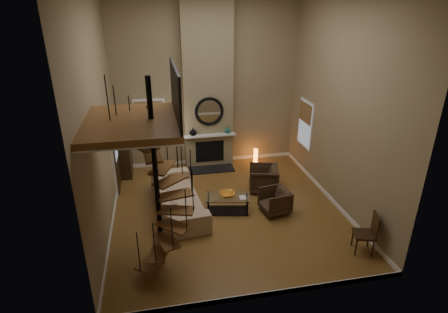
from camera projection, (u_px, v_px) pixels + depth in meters
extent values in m
cube|color=olive|center=(227.00, 209.00, 9.81)|extent=(6.00, 6.50, 0.01)
cube|color=#958360|center=(207.00, 84.00, 11.65)|extent=(6.00, 0.02, 5.50)
cube|color=#958360|center=(268.00, 167.00, 5.79)|extent=(6.00, 0.02, 5.50)
cube|color=#958360|center=(98.00, 119.00, 8.18)|extent=(0.02, 6.50, 5.50)
cube|color=#958360|center=(341.00, 105.00, 9.26)|extent=(0.02, 6.50, 5.50)
cube|color=white|center=(208.00, 160.00, 12.70)|extent=(6.00, 0.02, 0.12)
cube|color=white|center=(261.00, 295.00, 6.87)|extent=(6.00, 0.02, 0.12)
cube|color=white|center=(113.00, 219.00, 9.25)|extent=(0.02, 6.50, 0.12)
cube|color=white|center=(329.00, 197.00, 10.32)|extent=(0.02, 6.50, 0.12)
cube|color=#8A7B5A|center=(208.00, 85.00, 11.48)|extent=(1.60, 0.38, 5.50)
cube|color=black|center=(211.00, 169.00, 12.12)|extent=(1.50, 0.60, 0.04)
cube|color=black|center=(210.00, 151.00, 12.17)|extent=(0.95, 0.02, 0.72)
cube|color=white|center=(210.00, 135.00, 11.86)|extent=(1.70, 0.18, 0.06)
torus|color=black|center=(209.00, 111.00, 11.60)|extent=(0.94, 0.10, 0.94)
cylinder|color=white|center=(209.00, 111.00, 11.61)|extent=(0.80, 0.01, 0.80)
imported|color=black|center=(193.00, 132.00, 11.74)|extent=(0.24, 0.24, 0.25)
imported|color=#185554|center=(228.00, 130.00, 11.95)|extent=(0.20, 0.20, 0.21)
cube|color=white|center=(150.00, 122.00, 11.75)|extent=(1.02, 0.04, 1.52)
cube|color=#8C9EB2|center=(150.00, 122.00, 11.72)|extent=(0.90, 0.01, 1.40)
cube|color=#9E7547|center=(150.00, 116.00, 11.63)|extent=(0.90, 0.01, 0.98)
cube|color=white|center=(306.00, 124.00, 11.51)|extent=(0.04, 1.02, 1.52)
cube|color=#8C9EB2|center=(305.00, 124.00, 11.51)|extent=(0.01, 0.90, 1.40)
cube|color=#9E7547|center=(305.00, 113.00, 11.35)|extent=(0.01, 0.90, 0.63)
cube|color=white|center=(115.00, 157.00, 10.48)|extent=(0.06, 1.05, 2.16)
cube|color=#332011|center=(116.00, 157.00, 10.50)|extent=(0.05, 0.90, 2.05)
cube|color=#8C9EB2|center=(115.00, 144.00, 10.34)|extent=(0.01, 0.60, 0.90)
cube|color=brown|center=(132.00, 123.00, 6.55)|extent=(1.70, 2.20, 0.12)
cube|color=white|center=(132.00, 127.00, 6.57)|extent=(1.70, 2.20, 0.03)
cube|color=black|center=(175.00, 92.00, 6.48)|extent=(0.04, 2.20, 0.94)
cylinder|color=black|center=(156.00, 178.00, 7.07)|extent=(0.10, 0.10, 4.02)
cube|color=brown|center=(152.00, 261.00, 7.47)|extent=(0.71, 0.78, 0.04)
cylinder|color=black|center=(139.00, 252.00, 6.99)|extent=(0.02, 0.02, 0.94)
cube|color=brown|center=(159.00, 252.00, 7.33)|extent=(0.46, 0.77, 0.04)
cylinder|color=black|center=(154.00, 244.00, 6.81)|extent=(0.02, 0.02, 0.94)
cube|color=brown|center=(167.00, 240.00, 7.27)|extent=(0.55, 0.79, 0.04)
cylinder|color=black|center=(172.00, 229.00, 6.79)|extent=(0.02, 0.02, 0.94)
cube|color=brown|center=(173.00, 226.00, 7.28)|extent=(0.75, 0.74, 0.04)
cylinder|color=black|center=(186.00, 211.00, 6.91)|extent=(0.02, 0.02, 0.94)
cube|color=brown|center=(176.00, 210.00, 7.32)|extent=(0.79, 0.53, 0.04)
cylinder|color=black|center=(193.00, 191.00, 7.11)|extent=(0.02, 0.02, 0.94)
cube|color=brown|center=(175.00, 195.00, 7.38)|extent=(0.77, 0.48, 0.04)
cylinder|color=black|center=(191.00, 171.00, 7.32)|extent=(0.02, 0.02, 0.94)
cube|color=brown|center=(170.00, 181.00, 7.40)|extent=(0.77, 0.72, 0.04)
cylinder|color=black|center=(181.00, 154.00, 7.48)|extent=(0.02, 0.02, 0.94)
cube|color=brown|center=(162.00, 168.00, 7.37)|extent=(0.58, 0.79, 0.04)
cylinder|color=black|center=(166.00, 140.00, 7.51)|extent=(0.02, 0.02, 0.94)
cube|color=brown|center=(152.00, 156.00, 7.26)|extent=(0.41, 0.75, 0.04)
cylinder|color=black|center=(149.00, 129.00, 7.39)|extent=(0.02, 0.02, 0.94)
cube|color=brown|center=(143.00, 146.00, 7.07)|extent=(0.68, 0.79, 0.04)
cylinder|color=black|center=(131.00, 119.00, 7.12)|extent=(0.02, 0.02, 0.94)
cube|color=brown|center=(135.00, 136.00, 6.83)|extent=(0.80, 0.64, 0.04)
cylinder|color=black|center=(116.00, 110.00, 6.74)|extent=(0.02, 0.02, 0.94)
cube|color=brown|center=(131.00, 126.00, 6.57)|extent=(0.72, 0.34, 0.04)
cylinder|color=black|center=(108.00, 102.00, 6.32)|extent=(0.02, 0.02, 0.94)
cube|color=#332011|center=(123.00, 147.00, 11.43)|extent=(0.42, 0.89, 2.00)
imported|color=tan|center=(177.00, 196.00, 9.69)|extent=(1.42, 2.98, 0.84)
imported|color=#402C1D|center=(266.00, 179.00, 10.71)|extent=(1.03, 1.01, 0.78)
imported|color=#402C1D|center=(277.00, 200.00, 9.55)|extent=(0.82, 0.80, 0.65)
cube|color=silver|center=(228.00, 197.00, 9.55)|extent=(1.27, 0.81, 0.02)
cube|color=black|center=(228.00, 210.00, 9.71)|extent=(1.16, 0.69, 0.01)
cylinder|color=black|center=(208.00, 209.00, 9.43)|extent=(0.03, 0.03, 0.43)
cylinder|color=black|center=(248.00, 208.00, 9.43)|extent=(0.03, 0.03, 0.43)
cylinder|color=black|center=(209.00, 200.00, 9.84)|extent=(0.03, 0.03, 0.43)
cylinder|color=black|center=(247.00, 200.00, 9.84)|extent=(0.03, 0.03, 0.43)
imported|color=orange|center=(227.00, 194.00, 9.57)|extent=(0.41, 0.41, 0.10)
imported|color=gray|center=(242.00, 198.00, 9.47)|extent=(0.20, 0.25, 0.02)
cylinder|color=black|center=(178.00, 175.00, 11.75)|extent=(0.35, 0.35, 0.03)
cylinder|color=black|center=(177.00, 152.00, 11.44)|extent=(0.04, 0.04, 1.49)
cylinder|color=#F2E5C6|center=(176.00, 130.00, 11.14)|extent=(0.38, 0.38, 0.31)
cylinder|color=orange|center=(256.00, 156.00, 12.55)|extent=(0.15, 0.15, 0.53)
cube|color=#332011|center=(364.00, 234.00, 8.01)|extent=(0.55, 0.55, 0.05)
cube|color=#332011|center=(375.00, 225.00, 7.89)|extent=(0.16, 0.41, 0.52)
cylinder|color=#332011|center=(356.00, 247.00, 7.95)|extent=(0.05, 0.05, 0.42)
cylinder|color=#332011|center=(373.00, 248.00, 7.92)|extent=(0.05, 0.05, 0.42)
cylinder|color=#332011|center=(352.00, 238.00, 8.28)|extent=(0.05, 0.05, 0.42)
cylinder|color=#332011|center=(369.00, 239.00, 8.25)|extent=(0.05, 0.05, 0.42)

